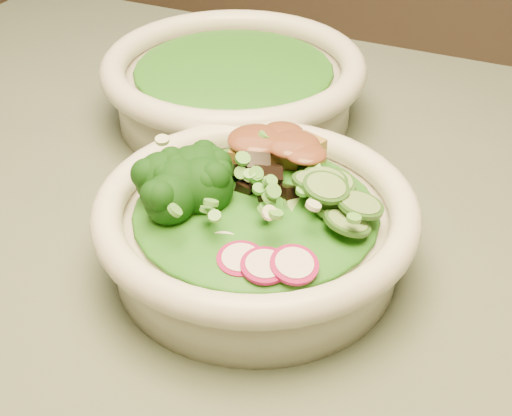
% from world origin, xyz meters
% --- Properties ---
extents(dining_table, '(1.20, 0.80, 0.75)m').
position_xyz_m(dining_table, '(0.00, 0.00, 0.64)').
color(dining_table, black).
rests_on(dining_table, ground).
extents(salad_bowl, '(0.23, 0.23, 0.06)m').
position_xyz_m(salad_bowl, '(-0.05, -0.04, 0.78)').
color(salad_bowl, white).
rests_on(salad_bowl, dining_table).
extents(side_bowl, '(0.25, 0.25, 0.07)m').
position_xyz_m(side_bowl, '(-0.17, 0.16, 0.79)').
color(side_bowl, white).
rests_on(side_bowl, dining_table).
extents(lettuce_bed, '(0.17, 0.17, 0.02)m').
position_xyz_m(lettuce_bed, '(-0.05, -0.04, 0.80)').
color(lettuce_bed, '#1C6715').
rests_on(lettuce_bed, salad_bowl).
extents(side_lettuce, '(0.17, 0.17, 0.02)m').
position_xyz_m(side_lettuce, '(-0.17, 0.16, 0.81)').
color(side_lettuce, '#1C6715').
rests_on(side_lettuce, side_bowl).
extents(broccoli_florets, '(0.08, 0.07, 0.04)m').
position_xyz_m(broccoli_florets, '(-0.11, -0.05, 0.82)').
color(broccoli_florets, black).
rests_on(broccoli_florets, salad_bowl).
extents(radish_slices, '(0.10, 0.05, 0.02)m').
position_xyz_m(radish_slices, '(-0.04, -0.09, 0.81)').
color(radish_slices, '#920B48').
rests_on(radish_slices, salad_bowl).
extents(cucumber_slices, '(0.07, 0.07, 0.03)m').
position_xyz_m(cucumber_slices, '(0.00, -0.02, 0.81)').
color(cucumber_slices, '#79AE60').
rests_on(cucumber_slices, salad_bowl).
extents(mushroom_heap, '(0.07, 0.07, 0.03)m').
position_xyz_m(mushroom_heap, '(-0.06, -0.03, 0.81)').
color(mushroom_heap, black).
rests_on(mushroom_heap, salad_bowl).
extents(tofu_cubes, '(0.09, 0.07, 0.03)m').
position_xyz_m(tofu_cubes, '(-0.07, 0.02, 0.81)').
color(tofu_cubes, '#A98438').
rests_on(tofu_cubes, salad_bowl).
extents(peanut_sauce, '(0.06, 0.05, 0.01)m').
position_xyz_m(peanut_sauce, '(-0.07, 0.02, 0.82)').
color(peanut_sauce, brown).
rests_on(peanut_sauce, tofu_cubes).
extents(scallion_garnish, '(0.16, 0.16, 0.02)m').
position_xyz_m(scallion_garnish, '(-0.05, -0.04, 0.82)').
color(scallion_garnish, '#56AB3C').
rests_on(scallion_garnish, salad_bowl).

